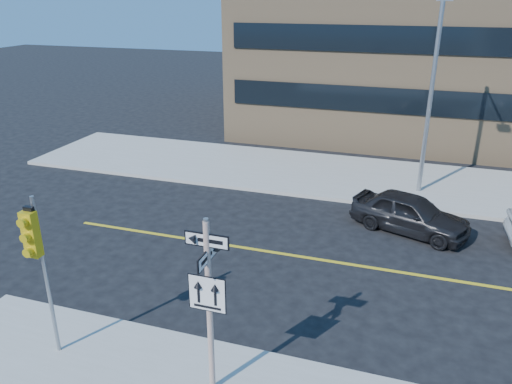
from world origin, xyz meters
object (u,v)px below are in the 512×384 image
(parked_car_a, at_px, (410,213))
(streetlight_a, at_px, (432,85))
(sign_pole, at_px, (209,299))
(traffic_signal, at_px, (35,247))

(parked_car_a, relative_size, streetlight_a, 0.53)
(sign_pole, distance_m, traffic_signal, 4.05)
(traffic_signal, relative_size, streetlight_a, 0.50)
(sign_pole, bearing_deg, streetlight_a, 73.23)
(traffic_signal, bearing_deg, sign_pole, 2.11)
(sign_pole, height_order, parked_car_a, sign_pole)
(traffic_signal, xyz_separation_m, streetlight_a, (8.00, 13.42, 1.73))
(traffic_signal, xyz_separation_m, parked_car_a, (7.73, 9.74, -2.31))
(sign_pole, bearing_deg, parked_car_a, 68.76)
(sign_pole, relative_size, parked_car_a, 0.96)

